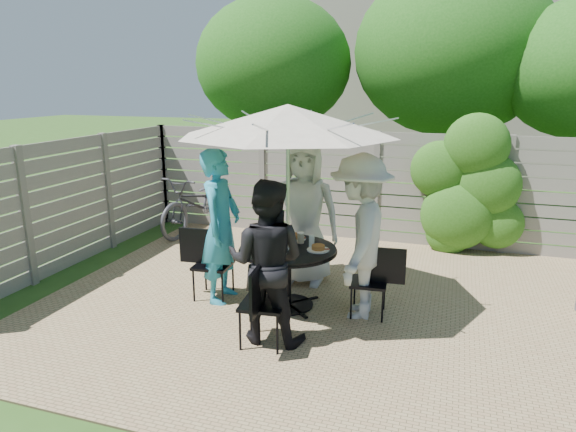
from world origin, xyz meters
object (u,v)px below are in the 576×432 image
(patio_table, at_px, (288,266))
(plate_left, at_px, (258,243))
(chair_back, at_px, (306,260))
(glass_front, at_px, (291,250))
(bicycle, at_px, (199,203))
(chair_right, at_px, (369,296))
(plate_right, at_px, (318,248))
(person_front, at_px, (266,262))
(person_back, at_px, (304,213))
(coffee_cup, at_px, (301,238))
(person_right, at_px, (360,237))
(person_left, at_px, (221,227))
(glass_back, at_px, (285,235))
(glass_right, at_px, (312,241))
(umbrella, at_px, (288,120))
(plate_front, at_px, (279,256))
(syrup_jug, at_px, (284,240))
(chair_left, at_px, (212,278))
(chair_front, at_px, (263,321))

(patio_table, relative_size, plate_left, 4.58)
(chair_back, xyz_separation_m, glass_front, (0.17, -1.22, 0.55))
(bicycle, bearing_deg, chair_right, -25.83)
(plate_right, relative_size, bicycle, 0.13)
(chair_back, height_order, person_front, person_front)
(person_back, bearing_deg, glass_front, -84.50)
(coffee_cup, bearing_deg, chair_right, -11.04)
(person_back, relative_size, chair_right, 2.28)
(person_right, bearing_deg, chair_right, 90.17)
(person_right, relative_size, bicycle, 0.94)
(person_left, height_order, glass_back, person_left)
(person_front, distance_m, glass_front, 0.58)
(glass_front, distance_m, bicycle, 3.85)
(chair_right, bearing_deg, patio_table, -1.57)
(person_left, bearing_deg, patio_table, -90.00)
(person_right, height_order, glass_right, person_right)
(glass_back, bearing_deg, chair_right, -10.41)
(chair_right, distance_m, bicycle, 4.28)
(person_left, height_order, glass_front, person_left)
(umbrella, bearing_deg, plate_front, -86.78)
(person_right, bearing_deg, glass_front, -70.30)
(glass_back, height_order, coffee_cup, glass_back)
(person_front, xyz_separation_m, chair_right, (0.92, 0.88, -0.60))
(chair_back, height_order, person_right, person_right)
(syrup_jug, bearing_deg, person_right, 0.00)
(chair_left, distance_m, plate_front, 1.14)
(chair_front, relative_size, glass_front, 6.52)
(chair_front, distance_m, plate_right, 1.14)
(plate_left, distance_m, syrup_jug, 0.31)
(patio_table, height_order, person_front, person_front)
(person_left, xyz_separation_m, plate_left, (0.47, 0.03, -0.17))
(person_back, bearing_deg, plate_front, -90.00)
(chair_back, xyz_separation_m, chair_right, (1.02, -0.91, -0.01))
(plate_right, distance_m, coffee_cup, 0.34)
(person_back, xyz_separation_m, person_front, (0.09, -1.66, -0.10))
(chair_back, height_order, chair_right, chair_back)
(glass_front, bearing_deg, coffee_cup, 93.80)
(person_back, distance_m, chair_front, 1.92)
(patio_table, bearing_deg, umbrella, 0.00)
(glass_front, bearing_deg, person_back, 98.72)
(plate_front, distance_m, syrup_jug, 0.42)
(person_back, distance_m, person_front, 1.66)
(person_right, distance_m, plate_left, 1.20)
(glass_back, relative_size, coffee_cup, 1.17)
(chair_right, bearing_deg, plate_right, -1.55)
(chair_left, bearing_deg, umbrella, -1.06)
(person_back, height_order, plate_front, person_back)
(person_right, xyz_separation_m, coffee_cup, (-0.74, 0.18, -0.13))
(person_back, relative_size, coffee_cup, 15.87)
(glass_right, bearing_deg, chair_front, -100.38)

